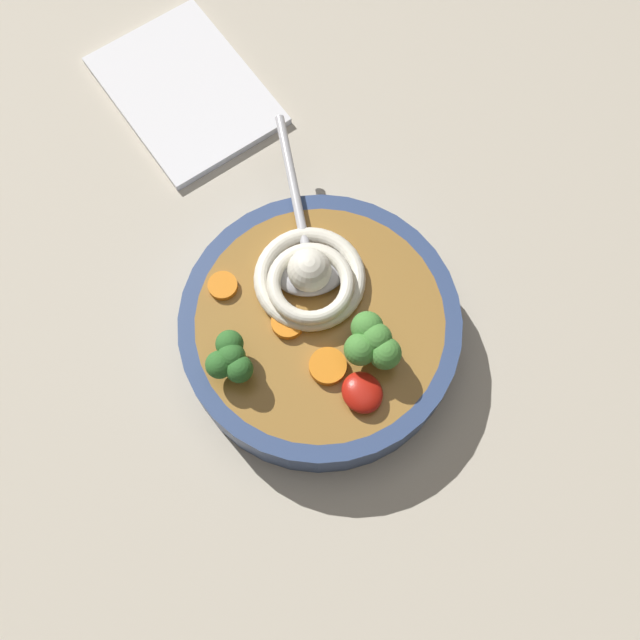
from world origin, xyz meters
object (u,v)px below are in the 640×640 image
Objects in this scene: soup_bowl at (320,329)px; noodle_pile at (310,277)px; soup_spoon at (308,256)px; folded_napkin at (185,90)px.

soup_bowl is 2.28× the size of noodle_pile.
soup_spoon reaches higher than soup_bowl.
soup_bowl is at bearing 180.00° from soup_spoon.
folded_napkin is at bearing 20.26° from soup_spoon.
noodle_pile is 2.19cm from soup_spoon.
noodle_pile is at bearing 173.87° from soup_spoon.
soup_spoon is at bearing 151.70° from noodle_pile.
soup_bowl is at bearing -5.65° from folded_napkin.
noodle_pile reaches higher than soup_spoon.
soup_spoon is 24.09cm from folded_napkin.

